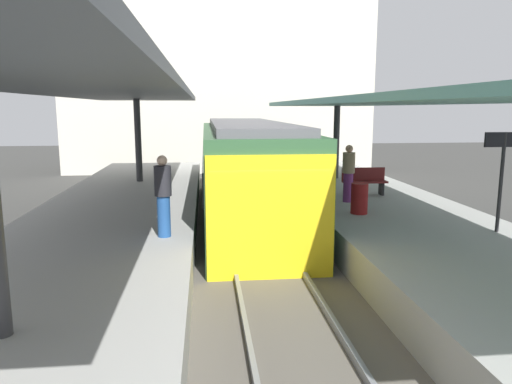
% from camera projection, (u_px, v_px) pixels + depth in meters
% --- Properties ---
extents(ground_plane, '(80.00, 80.00, 0.00)m').
position_uv_depth(ground_plane, '(264.00, 270.00, 11.17)').
color(ground_plane, '#383835').
extents(platform_left, '(4.40, 28.00, 1.00)m').
position_uv_depth(platform_left, '(95.00, 254.00, 10.69)').
color(platform_left, '#9E9E99').
rests_on(platform_left, ground_plane).
extents(platform_right, '(4.40, 28.00, 1.00)m').
position_uv_depth(platform_right, '(421.00, 244.00, 11.48)').
color(platform_right, '#9E9E99').
rests_on(platform_right, ground_plane).
extents(track_ballast, '(3.20, 28.00, 0.20)m').
position_uv_depth(track_ballast, '(264.00, 265.00, 11.15)').
color(track_ballast, '#59544C').
rests_on(track_ballast, ground_plane).
extents(rail_near_side, '(0.08, 28.00, 0.14)m').
position_uv_depth(rail_near_side, '(233.00, 259.00, 11.05)').
color(rail_near_side, slate).
rests_on(rail_near_side, track_ballast).
extents(rail_far_side, '(0.08, 28.00, 0.14)m').
position_uv_depth(rail_far_side, '(294.00, 257.00, 11.20)').
color(rail_far_side, slate).
rests_on(rail_far_side, track_ballast).
extents(commuter_train, '(2.78, 11.79, 3.10)m').
position_uv_depth(commuter_train, '(246.00, 171.00, 15.46)').
color(commuter_train, '#2D5633').
rests_on(commuter_train, track_ballast).
extents(canopy_left, '(4.18, 21.00, 3.24)m').
position_uv_depth(canopy_left, '(100.00, 91.00, 11.44)').
color(canopy_left, '#333335').
rests_on(canopy_left, platform_left).
extents(canopy_right, '(4.18, 21.00, 2.99)m').
position_uv_depth(canopy_right, '(404.00, 102.00, 12.27)').
color(canopy_right, '#333335').
rests_on(canopy_right, platform_right).
extents(platform_bench, '(1.40, 0.41, 0.86)m').
position_uv_depth(platform_bench, '(364.00, 180.00, 15.17)').
color(platform_bench, black).
rests_on(platform_bench, platform_right).
extents(platform_sign, '(0.90, 0.08, 2.21)m').
position_uv_depth(platform_sign, '(503.00, 159.00, 10.38)').
color(platform_sign, '#262628').
rests_on(platform_sign, platform_right).
extents(litter_bin, '(0.44, 0.44, 0.80)m').
position_uv_depth(litter_bin, '(359.00, 198.00, 12.46)').
color(litter_bin, maroon).
rests_on(litter_bin, platform_right).
extents(passenger_near_bench, '(0.36, 0.36, 1.75)m').
position_uv_depth(passenger_near_bench, '(163.00, 195.00, 10.11)').
color(passenger_near_bench, navy).
rests_on(passenger_near_bench, platform_left).
extents(passenger_mid_platform, '(0.36, 0.36, 1.56)m').
position_uv_depth(passenger_mid_platform, '(306.00, 161.00, 17.65)').
color(passenger_mid_platform, '#232328').
rests_on(passenger_mid_platform, platform_right).
extents(passenger_far_end, '(0.36, 0.36, 1.67)m').
position_uv_depth(passenger_far_end, '(348.00, 173.00, 13.96)').
color(passenger_far_end, '#7A337A').
rests_on(passenger_far_end, platform_right).
extents(station_building_backdrop, '(18.00, 6.00, 11.00)m').
position_uv_depth(station_building_backdrop, '(218.00, 80.00, 29.77)').
color(station_building_backdrop, beige).
rests_on(station_building_backdrop, ground_plane).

